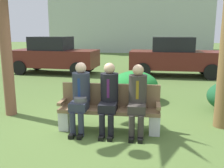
{
  "coord_description": "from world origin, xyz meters",
  "views": [
    {
      "loc": [
        1.07,
        -4.73,
        1.91
      ],
      "look_at": [
        0.37,
        0.27,
        0.85
      ],
      "focal_mm": 40.3,
      "sensor_mm": 36.0,
      "label": 1
    }
  ],
  "objects_px": {
    "shrub_mid_lawn": "(142,91)",
    "seated_man_middle": "(109,95)",
    "seated_man_left": "(80,94)",
    "shrub_far_lawn": "(134,86)",
    "seated_man_right": "(137,96)",
    "parked_car_near": "(54,55)",
    "park_bench": "(110,109)",
    "parked_car_far": "(175,57)"
  },
  "relations": [
    {
      "from": "shrub_mid_lawn",
      "to": "seated_man_middle",
      "type": "bearing_deg",
      "value": -103.7
    },
    {
      "from": "seated_man_left",
      "to": "shrub_far_lawn",
      "type": "xyz_separation_m",
      "value": [
        0.91,
        2.37,
        -0.33
      ]
    },
    {
      "from": "seated_man_right",
      "to": "shrub_far_lawn",
      "type": "xyz_separation_m",
      "value": [
        -0.18,
        2.37,
        -0.32
      ]
    },
    {
      "from": "shrub_far_lawn",
      "to": "parked_car_near",
      "type": "distance_m",
      "value": 5.77
    },
    {
      "from": "shrub_far_lawn",
      "to": "parked_car_near",
      "type": "height_order",
      "value": "parked_car_near"
    },
    {
      "from": "seated_man_left",
      "to": "shrub_far_lawn",
      "type": "height_order",
      "value": "seated_man_left"
    },
    {
      "from": "shrub_mid_lawn",
      "to": "shrub_far_lawn",
      "type": "bearing_deg",
      "value": 176.28
    },
    {
      "from": "parked_car_near",
      "to": "seated_man_left",
      "type": "bearing_deg",
      "value": -65.41
    },
    {
      "from": "seated_man_middle",
      "to": "seated_man_right",
      "type": "distance_m",
      "value": 0.54
    },
    {
      "from": "park_bench",
      "to": "parked_car_near",
      "type": "height_order",
      "value": "parked_car_near"
    },
    {
      "from": "shrub_far_lawn",
      "to": "parked_car_far",
      "type": "distance_m",
      "value": 4.51
    },
    {
      "from": "seated_man_left",
      "to": "parked_car_far",
      "type": "bearing_deg",
      "value": 69.83
    },
    {
      "from": "seated_man_middle",
      "to": "seated_man_right",
      "type": "xyz_separation_m",
      "value": [
        0.54,
        -0.0,
        -0.01
      ]
    },
    {
      "from": "seated_man_left",
      "to": "parked_car_far",
      "type": "distance_m",
      "value": 7.03
    },
    {
      "from": "seated_man_left",
      "to": "parked_car_near",
      "type": "xyz_separation_m",
      "value": [
        -3.01,
        6.58,
        0.1
      ]
    },
    {
      "from": "seated_man_left",
      "to": "seated_man_middle",
      "type": "bearing_deg",
      "value": 0.59
    },
    {
      "from": "park_bench",
      "to": "shrub_mid_lawn",
      "type": "relative_size",
      "value": 2.13
    },
    {
      "from": "seated_man_middle",
      "to": "shrub_far_lawn",
      "type": "bearing_deg",
      "value": 81.32
    },
    {
      "from": "seated_man_right",
      "to": "parked_car_near",
      "type": "bearing_deg",
      "value": 121.95
    },
    {
      "from": "seated_man_right",
      "to": "shrub_far_lawn",
      "type": "height_order",
      "value": "seated_man_right"
    },
    {
      "from": "seated_man_left",
      "to": "seated_man_right",
      "type": "xyz_separation_m",
      "value": [
        1.09,
        0.0,
        -0.01
      ]
    },
    {
      "from": "shrub_far_lawn",
      "to": "parked_car_far",
      "type": "height_order",
      "value": "parked_car_far"
    },
    {
      "from": "seated_man_left",
      "to": "seated_man_middle",
      "type": "relative_size",
      "value": 1.0
    },
    {
      "from": "park_bench",
      "to": "parked_car_near",
      "type": "relative_size",
      "value": 0.49
    },
    {
      "from": "seated_man_middle",
      "to": "park_bench",
      "type": "bearing_deg",
      "value": 91.99
    },
    {
      "from": "shrub_far_lawn",
      "to": "seated_man_middle",
      "type": "bearing_deg",
      "value": -98.68
    },
    {
      "from": "parked_car_near",
      "to": "park_bench",
      "type": "bearing_deg",
      "value": -61.12
    },
    {
      "from": "seated_man_middle",
      "to": "shrub_mid_lawn",
      "type": "height_order",
      "value": "seated_man_middle"
    },
    {
      "from": "seated_man_right",
      "to": "parked_car_near",
      "type": "height_order",
      "value": "parked_car_near"
    },
    {
      "from": "park_bench",
      "to": "seated_man_left",
      "type": "distance_m",
      "value": 0.65
    },
    {
      "from": "seated_man_left",
      "to": "shrub_mid_lawn",
      "type": "relative_size",
      "value": 1.46
    },
    {
      "from": "seated_man_left",
      "to": "parked_car_far",
      "type": "relative_size",
      "value": 0.34
    },
    {
      "from": "shrub_mid_lawn",
      "to": "parked_car_near",
      "type": "xyz_separation_m",
      "value": [
        -4.14,
        4.22,
        0.55
      ]
    },
    {
      "from": "seated_man_middle",
      "to": "seated_man_right",
      "type": "relative_size",
      "value": 1.02
    },
    {
      "from": "park_bench",
      "to": "parked_car_near",
      "type": "distance_m",
      "value": 7.38
    },
    {
      "from": "park_bench",
      "to": "seated_man_left",
      "type": "bearing_deg",
      "value": -166.81
    },
    {
      "from": "parked_car_near",
      "to": "parked_car_far",
      "type": "distance_m",
      "value": 5.44
    },
    {
      "from": "park_bench",
      "to": "shrub_far_lawn",
      "type": "bearing_deg",
      "value": 80.75
    },
    {
      "from": "seated_man_left",
      "to": "shrub_far_lawn",
      "type": "distance_m",
      "value": 2.56
    },
    {
      "from": "shrub_mid_lawn",
      "to": "shrub_far_lawn",
      "type": "distance_m",
      "value": 0.25
    },
    {
      "from": "seated_man_middle",
      "to": "shrub_far_lawn",
      "type": "distance_m",
      "value": 2.42
    },
    {
      "from": "seated_man_left",
      "to": "shrub_mid_lawn",
      "type": "bearing_deg",
      "value": 64.49
    }
  ]
}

